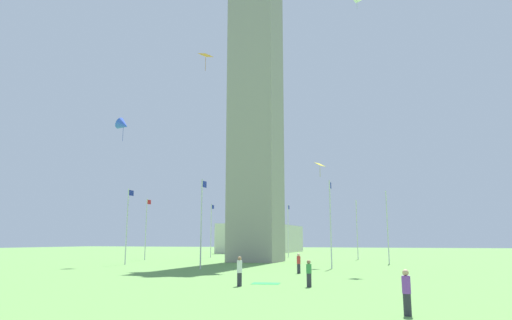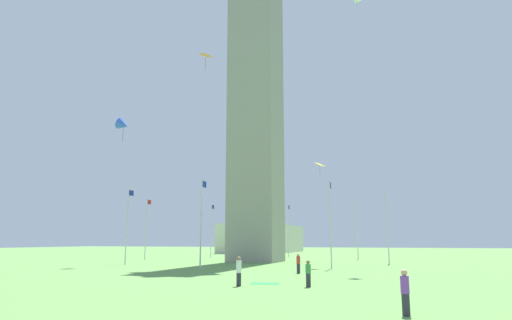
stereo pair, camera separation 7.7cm
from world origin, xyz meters
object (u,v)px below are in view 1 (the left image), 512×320
Objects in this scene: obelisk_monument at (256,57)px; flagpole_ne at (211,228)px; flagpole_nw at (357,227)px; kite_orange_diamond at (206,56)px; picnic_blanket_near_first_person at (266,283)px; flagpole_n at (288,228)px; person_purple_shirt at (407,293)px; kite_blue_delta at (123,125)px; distant_building at (263,239)px; flagpole_w at (387,223)px; kite_yellow_diamond at (320,165)px; flagpole_se at (127,223)px; person_green_shirt at (309,274)px; flagpole_sw at (331,220)px; person_red_shirt at (299,263)px; person_white_shirt at (239,271)px; flagpole_e at (146,226)px; flagpole_s at (202,219)px.

obelisk_monument reaches higher than flagpole_ne.
kite_orange_diamond is at bearing 152.23° from flagpole_nw.
kite_orange_diamond is at bearing 37.87° from picnic_blanket_near_first_person.
flagpole_n is 1.00× the size of flagpole_ne.
person_purple_shirt is 44.01m from kite_blue_delta.
flagpole_nw reaches higher than distant_building.
flagpole_w is 4.31× the size of kite_orange_diamond.
kite_orange_diamond is 17.93m from kite_yellow_diamond.
flagpole_n is at bearing -154.74° from distant_building.
flagpole_se is 31.60m from person_green_shirt.
flagpole_sw reaches higher than distant_building.
kite_orange_diamond is (16.64, 15.04, 22.69)m from person_green_shirt.
flagpole_w and flagpole_nw have the same top height.
person_red_shirt is 1.00× the size of person_purple_shirt.
obelisk_monument reaches higher than flagpole_n.
kite_blue_delta is (-24.94, 0.47, 11.60)m from flagpole_ne.
person_green_shirt is (-42.13, -25.47, -4.01)m from flagpole_ne.
person_red_shirt is 28.21m from kite_blue_delta.
person_white_shirt is 0.87× the size of kite_orange_diamond.
distant_building is (46.14, 30.68, -1.61)m from flagpole_w.
flagpole_w reaches higher than picnic_blanket_near_first_person.
distant_building is (65.34, 24.12, 2.35)m from person_red_shirt.
kite_yellow_diamond reaches higher than picnic_blanket_near_first_person.
person_white_shirt is (-19.14, -21.34, -3.91)m from flagpole_se.
flagpole_se reaches higher than picnic_blanket_near_first_person.
person_purple_shirt is at bearing -176.60° from flagpole_w.
person_red_shirt is at bearing 179.87° from kite_yellow_diamond.
person_green_shirt is 0.95× the size of person_purple_shirt.
flagpole_e is at bearing 157.50° from flagpole_ne.
flagpole_ne is 48.16m from person_white_shirt.
flagpole_sw is 5.23× the size of person_purple_shirt.
kite_blue_delta is at bearing 135.71° from flagpole_nw.
kite_blue_delta reaches higher than flagpole_se.
flagpole_nw is at bearing -2.16° from picnic_blanket_near_first_person.
picnic_blanket_near_first_person is (-28.84, 6.48, -4.79)m from flagpole_w.
flagpole_e reaches higher than person_purple_shirt.
distant_building is at bearing -17.81° from person_white_shirt.
person_purple_shirt is at bearing -167.96° from person_red_shirt.
flagpole_n and flagpole_w have the same top height.
flagpole_sw is 4.89× the size of picnic_blanket_near_first_person.
flagpole_n is 59.58m from person_purple_shirt.
kite_orange_diamond reaches higher than flagpole_sw.
distant_building is (63.01, 13.81, -1.61)m from flagpole_s.
flagpole_ne is 27.51m from kite_blue_delta.
flagpole_w is 34.07m from kite_blue_delta.
person_green_shirt is at bearing -163.95° from flagpole_n.
flagpole_n is at bearing -10.16° from person_green_shirt.
flagpole_sw and flagpole_w have the same top height.
obelisk_monument is at bearing 180.00° from flagpole_n.
flagpole_se is at bearing -157.50° from flagpole_e.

